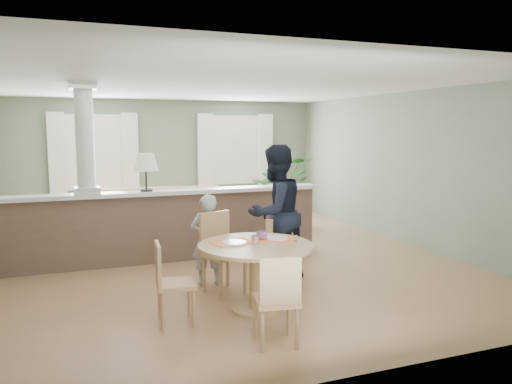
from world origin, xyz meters
name	(u,v)px	position (x,y,z in m)	size (l,w,h in m)	color
ground	(218,260)	(0.00, 0.00, 0.00)	(8.00, 8.00, 0.00)	#A98159
room_shell	(204,143)	(-0.03, 0.63, 1.81)	(7.02, 8.02, 2.71)	gray
pony_wall	(151,217)	(-0.99, 0.20, 0.71)	(5.32, 0.38, 2.70)	brown
sofa	(156,215)	(-0.67, 1.71, 0.47)	(3.24, 1.27, 0.95)	#927C4F
houseplant	(280,191)	(2.05, 2.26, 0.73)	(1.31, 1.14, 1.46)	#255C25
dining_table	(256,258)	(-0.23, -2.30, 0.62)	(1.28, 1.28, 0.87)	tan
chair_far_boy	(220,248)	(-0.40, -1.50, 0.55)	(0.57, 0.57, 1.01)	tan
chair_far_man	(282,250)	(0.42, -1.55, 0.48)	(0.43, 0.43, 0.87)	tan
chair_near	(278,297)	(-0.37, -3.26, 0.49)	(0.47, 0.47, 0.89)	tan
chair_side	(169,279)	(-1.21, -2.33, 0.48)	(0.43, 0.43, 0.87)	tan
child_person	(208,240)	(-0.48, -1.18, 0.60)	(0.44, 0.29, 1.21)	#A9A8AE
man_person	(275,213)	(0.44, -1.28, 0.92)	(0.89, 0.70, 1.84)	black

